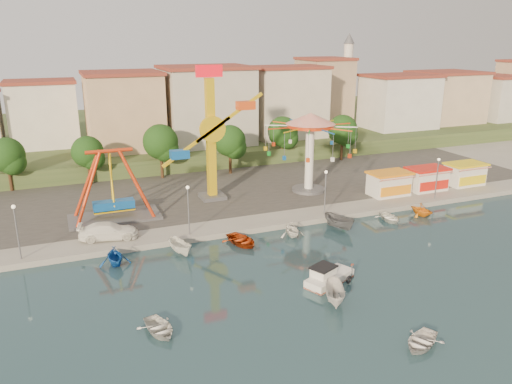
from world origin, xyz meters
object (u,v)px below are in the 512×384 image
rowboat_a (159,328)px  skiff (335,294)px  van (108,231)px  kamikaze_tower (215,138)px  pirate_ship_ride (112,186)px  wave_swinger (310,135)px  cabin_motorboat (328,278)px

rowboat_a → skiff: 13.84m
rowboat_a → van: bearing=82.1°
rowboat_a → skiff: bearing=-17.1°
rowboat_a → kamikaze_tower: bearing=51.7°
pirate_ship_ride → kamikaze_tower: size_ratio=0.61×
wave_swinger → rowboat_a: (-25.12, -24.88, -7.83)m
pirate_ship_ride → cabin_motorboat: (15.17, -21.61, -3.94)m
kamikaze_tower → van: 17.95m
kamikaze_tower → wave_swinger: size_ratio=1.42×
pirate_ship_ride → rowboat_a: 24.08m
cabin_motorboat → van: (-16.48, 15.71, 0.99)m
pirate_ship_ride → van: (-1.30, -5.90, -2.95)m
wave_swinger → cabin_motorboat: 26.06m
rowboat_a → skiff: size_ratio=0.89×
cabin_motorboat → wave_swinger: bearing=41.7°
skiff → kamikaze_tower: bearing=118.1°
cabin_motorboat → van: 22.79m
rowboat_a → van: size_ratio=0.61×
van → pirate_ship_ride: bearing=-2.6°
pirate_ship_ride → cabin_motorboat: 26.69m
skiff → rowboat_a: bearing=-158.6°
wave_swinger → cabin_motorboat: wave_swinger is taller
pirate_ship_ride → cabin_motorboat: bearing=-54.9°
pirate_ship_ride → rowboat_a: size_ratio=2.82×
kamikaze_tower → skiff: size_ratio=4.14×
van → cabin_motorboat: bearing=-123.8°
wave_swinger → rowboat_a: 36.21m
wave_swinger → cabin_motorboat: bearing=-113.9°
kamikaze_tower → van: bearing=-148.9°
cabin_motorboat → rowboat_a: cabin_motorboat is taller
wave_swinger → van: bearing=-165.2°
cabin_motorboat → kamikaze_tower: bearing=71.0°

